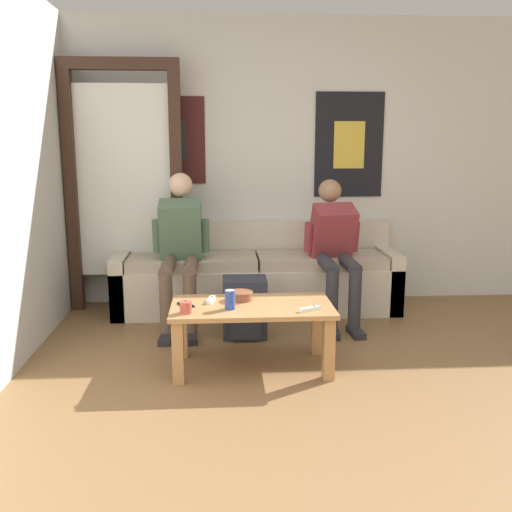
{
  "coord_description": "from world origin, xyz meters",
  "views": [
    {
      "loc": [
        -0.48,
        -2.38,
        1.48
      ],
      "look_at": [
        -0.21,
        1.66,
        0.65
      ],
      "focal_mm": 40.0,
      "sensor_mm": 36.0,
      "label": 1
    }
  ],
  "objects_px": {
    "couch": "(256,278)",
    "person_seated_adult": "(180,244)",
    "ceramic_bowl": "(241,295)",
    "game_controller_near_left": "(211,300)",
    "cell_phone": "(186,305)",
    "coffee_table": "(252,317)",
    "backpack": "(245,309)",
    "drink_can_blue": "(230,300)",
    "pillar_candle": "(186,307)",
    "game_controller_near_right": "(310,309)",
    "person_seated_teen": "(335,244)"
  },
  "relations": [
    {
      "from": "coffee_table",
      "to": "person_seated_adult",
      "type": "bearing_deg",
      "value": 117.4
    },
    {
      "from": "drink_can_blue",
      "to": "game_controller_near_right",
      "type": "bearing_deg",
      "value": -7.78
    },
    {
      "from": "backpack",
      "to": "drink_can_blue",
      "type": "distance_m",
      "value": 0.77
    },
    {
      "from": "game_controller_near_left",
      "to": "drink_can_blue",
      "type": "bearing_deg",
      "value": -55.6
    },
    {
      "from": "couch",
      "to": "coffee_table",
      "type": "xyz_separation_m",
      "value": [
        -0.12,
        -1.34,
        0.07
      ]
    },
    {
      "from": "backpack",
      "to": "drink_can_blue",
      "type": "relative_size",
      "value": 3.66
    },
    {
      "from": "person_seated_teen",
      "to": "game_controller_near_right",
      "type": "relative_size",
      "value": 8.0
    },
    {
      "from": "pillar_candle",
      "to": "game_controller_near_right",
      "type": "xyz_separation_m",
      "value": [
        0.77,
        -0.0,
        -0.02
      ]
    },
    {
      "from": "drink_can_blue",
      "to": "game_controller_near_left",
      "type": "height_order",
      "value": "drink_can_blue"
    },
    {
      "from": "drink_can_blue",
      "to": "game_controller_near_left",
      "type": "bearing_deg",
      "value": 124.4
    },
    {
      "from": "backpack",
      "to": "pillar_candle",
      "type": "xyz_separation_m",
      "value": [
        -0.4,
        -0.78,
        0.25
      ]
    },
    {
      "from": "pillar_candle",
      "to": "game_controller_near_left",
      "type": "bearing_deg",
      "value": 58.91
    },
    {
      "from": "coffee_table",
      "to": "ceramic_bowl",
      "type": "bearing_deg",
      "value": 120.25
    },
    {
      "from": "game_controller_near_left",
      "to": "cell_phone",
      "type": "bearing_deg",
      "value": -152.88
    },
    {
      "from": "person_seated_teen",
      "to": "backpack",
      "type": "height_order",
      "value": "person_seated_teen"
    },
    {
      "from": "couch",
      "to": "person_seated_adult",
      "type": "height_order",
      "value": "person_seated_adult"
    },
    {
      "from": "coffee_table",
      "to": "cell_phone",
      "type": "height_order",
      "value": "cell_phone"
    },
    {
      "from": "couch",
      "to": "person_seated_adult",
      "type": "distance_m",
      "value": 0.82
    },
    {
      "from": "coffee_table",
      "to": "ceramic_bowl",
      "type": "distance_m",
      "value": 0.18
    },
    {
      "from": "couch",
      "to": "drink_can_blue",
      "type": "relative_size",
      "value": 19.84
    },
    {
      "from": "couch",
      "to": "coffee_table",
      "type": "distance_m",
      "value": 1.35
    },
    {
      "from": "person_seated_adult",
      "to": "drink_can_blue",
      "type": "height_order",
      "value": "person_seated_adult"
    },
    {
      "from": "person_seated_adult",
      "to": "backpack",
      "type": "distance_m",
      "value": 0.77
    },
    {
      "from": "person_seated_teen",
      "to": "game_controller_near_left",
      "type": "relative_size",
      "value": 7.79
    },
    {
      "from": "ceramic_bowl",
      "to": "game_controller_near_right",
      "type": "bearing_deg",
      "value": -32.9
    },
    {
      "from": "drink_can_blue",
      "to": "cell_phone",
      "type": "relative_size",
      "value": 0.82
    },
    {
      "from": "person_seated_adult",
      "to": "ceramic_bowl",
      "type": "height_order",
      "value": "person_seated_adult"
    },
    {
      "from": "coffee_table",
      "to": "person_seated_teen",
      "type": "xyz_separation_m",
      "value": [
        0.75,
        1.02,
        0.28
      ]
    },
    {
      "from": "drink_can_blue",
      "to": "game_controller_near_right",
      "type": "height_order",
      "value": "drink_can_blue"
    },
    {
      "from": "backpack",
      "to": "cell_phone",
      "type": "relative_size",
      "value": 3.0
    },
    {
      "from": "coffee_table",
      "to": "drink_can_blue",
      "type": "height_order",
      "value": "drink_can_blue"
    },
    {
      "from": "couch",
      "to": "ceramic_bowl",
      "type": "height_order",
      "value": "couch"
    },
    {
      "from": "ceramic_bowl",
      "to": "game_controller_near_left",
      "type": "height_order",
      "value": "ceramic_bowl"
    },
    {
      "from": "ceramic_bowl",
      "to": "cell_phone",
      "type": "bearing_deg",
      "value": -163.63
    },
    {
      "from": "coffee_table",
      "to": "game_controller_near_left",
      "type": "distance_m",
      "value": 0.3
    },
    {
      "from": "couch",
      "to": "person_seated_teen",
      "type": "xyz_separation_m",
      "value": [
        0.63,
        -0.31,
        0.35
      ]
    },
    {
      "from": "drink_can_blue",
      "to": "person_seated_adult",
      "type": "bearing_deg",
      "value": 108.99
    },
    {
      "from": "couch",
      "to": "game_controller_near_left",
      "type": "height_order",
      "value": "couch"
    },
    {
      "from": "coffee_table",
      "to": "pillar_candle",
      "type": "bearing_deg",
      "value": -159.25
    },
    {
      "from": "coffee_table",
      "to": "backpack",
      "type": "xyz_separation_m",
      "value": [
        -0.02,
        0.62,
        -0.13
      ]
    },
    {
      "from": "pillar_candle",
      "to": "backpack",
      "type": "bearing_deg",
      "value": 62.84
    },
    {
      "from": "person_seated_teen",
      "to": "pillar_candle",
      "type": "height_order",
      "value": "person_seated_teen"
    },
    {
      "from": "game_controller_near_right",
      "to": "backpack",
      "type": "bearing_deg",
      "value": 115.5
    },
    {
      "from": "drink_can_blue",
      "to": "ceramic_bowl",
      "type": "bearing_deg",
      "value": 69.53
    },
    {
      "from": "person_seated_adult",
      "to": "backpack",
      "type": "relative_size",
      "value": 2.68
    },
    {
      "from": "drink_can_blue",
      "to": "coffee_table",
      "type": "bearing_deg",
      "value": 32.23
    },
    {
      "from": "pillar_candle",
      "to": "cell_phone",
      "type": "relative_size",
      "value": 0.57
    },
    {
      "from": "couch",
      "to": "backpack",
      "type": "distance_m",
      "value": 0.73
    },
    {
      "from": "person_seated_teen",
      "to": "pillar_candle",
      "type": "distance_m",
      "value": 1.67
    },
    {
      "from": "pillar_candle",
      "to": "person_seated_adult",
      "type": "bearing_deg",
      "value": 95.02
    }
  ]
}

